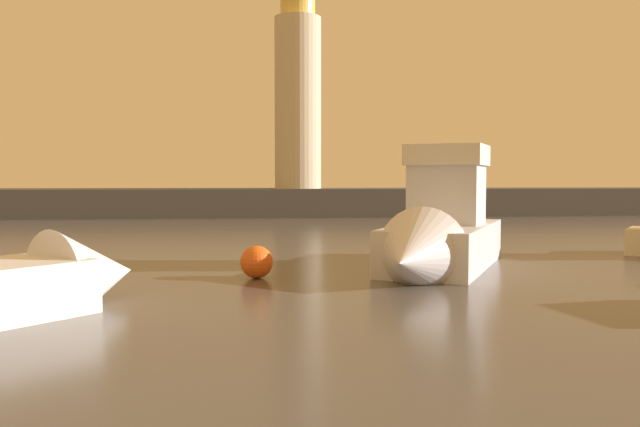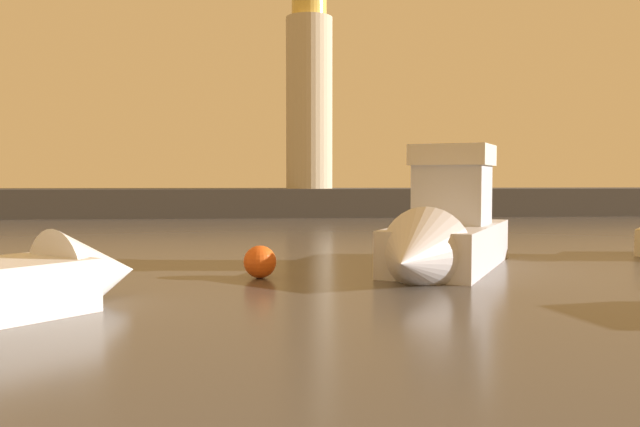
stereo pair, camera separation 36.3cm
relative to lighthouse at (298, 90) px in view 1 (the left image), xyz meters
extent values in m
plane|color=#4C4742|center=(-2.81, -24.43, -9.46)|extent=(220.00, 220.00, 0.00)
cube|color=#423F3D|center=(-2.81, 0.00, -8.43)|extent=(85.89, 6.29, 2.07)
cylinder|color=beige|center=(0.00, 0.00, -0.99)|extent=(3.50, 3.50, 12.79)
cylinder|color=#F2CC59|center=(0.00, 0.00, 6.30)|extent=(2.62, 2.62, 1.79)
cone|color=white|center=(-7.52, -34.30, -8.84)|extent=(3.05, 3.04, 2.22)
cube|color=silver|center=(2.24, -29.45, -8.78)|extent=(5.66, 7.26, 1.36)
cone|color=silver|center=(0.27, -33.02, -8.71)|extent=(3.46, 3.40, 2.61)
cube|color=silver|center=(2.45, -29.06, -7.16)|extent=(2.90, 2.83, 1.88)
cube|color=silver|center=(2.45, -29.06, -5.89)|extent=(3.19, 3.12, 0.66)
sphere|color=#EA5919|center=(-3.74, -31.15, -9.00)|extent=(0.93, 0.93, 0.93)
camera|label=1|loc=(-4.09, -49.71, -6.64)|focal=36.90mm
camera|label=2|loc=(-3.73, -49.75, -6.64)|focal=36.90mm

